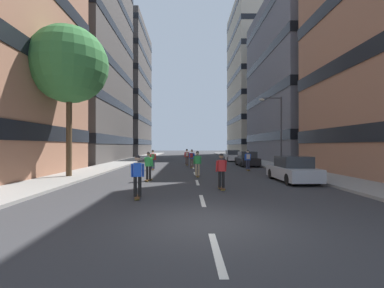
{
  "coord_description": "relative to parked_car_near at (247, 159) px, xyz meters",
  "views": [
    {
      "loc": [
        -0.6,
        -7.34,
        2.16
      ],
      "look_at": [
        0.0,
        24.4,
        2.33
      ],
      "focal_mm": 24.72,
      "sensor_mm": 36.0,
      "label": 1
    }
  ],
  "objects": [
    {
      "name": "skater_1",
      "position": [
        -6.29,
        1.31,
        0.32
      ],
      "size": [
        0.55,
        0.92,
        1.78
      ],
      "color": "brown",
      "rests_on": "ground_plane"
    },
    {
      "name": "skater_3",
      "position": [
        -5.56,
        -9.33,
        0.29
      ],
      "size": [
        0.54,
        0.91,
        1.78
      ],
      "color": "brown",
      "rests_on": "ground_plane"
    },
    {
      "name": "skater_4",
      "position": [
        -5.81,
        -2.02,
        0.32
      ],
      "size": [
        0.56,
        0.92,
        1.78
      ],
      "color": "brown",
      "rests_on": "ground_plane"
    },
    {
      "name": "parked_car_mid",
      "position": [
        0.0,
        8.96,
        0.0
      ],
      "size": [
        1.82,
        4.4,
        1.52
      ],
      "color": "silver",
      "rests_on": "ground_plane"
    },
    {
      "name": "ground_plane",
      "position": [
        -5.68,
        6.07,
        -0.7
      ],
      "size": [
        157.31,
        157.31,
        0.0
      ],
      "primitive_type": "plane",
      "color": "#333335"
    },
    {
      "name": "skater_0",
      "position": [
        -9.29,
        -4.15,
        0.32
      ],
      "size": [
        0.56,
        0.92,
        1.78
      ],
      "color": "brown",
      "rests_on": "ground_plane"
    },
    {
      "name": "skater_6",
      "position": [
        -1.04,
        -4.88,
        0.32
      ],
      "size": [
        0.53,
        0.9,
        1.78
      ],
      "color": "brown",
      "rests_on": "ground_plane"
    },
    {
      "name": "street_tree_near",
      "position": [
        -14.09,
        -9.87,
        6.79
      ],
      "size": [
        5.05,
        5.05,
        9.91
      ],
      "color": "#4C3823",
      "rests_on": "sidewalk_left"
    },
    {
      "name": "parked_car_near",
      "position": [
        0.0,
        0.0,
        0.0
      ],
      "size": [
        1.82,
        4.4,
        1.52
      ],
      "color": "black",
      "rests_on": "ground_plane"
    },
    {
      "name": "building_right_mid",
      "position": [
        11.11,
        8.95,
        10.44
      ],
      "size": [
        13.78,
        19.64,
        22.1
      ],
      "color": "slate",
      "rests_on": "ground_plane"
    },
    {
      "name": "building_right_far",
      "position": [
        11.11,
        32.6,
        16.45
      ],
      "size": [
        13.78,
        18.33,
        34.11
      ],
      "color": "#B2A893",
      "rests_on": "ground_plane"
    },
    {
      "name": "sidewalk_right",
      "position": [
        2.74,
        9.35,
        -0.63
      ],
      "size": [
        3.07,
        72.1,
        0.14
      ],
      "primitive_type": "cube",
      "color": "gray",
      "rests_on": "ground_plane"
    },
    {
      "name": "sidewalk_left",
      "position": [
        -14.09,
        9.35,
        -0.63
      ],
      "size": [
        3.07,
        72.1,
        0.14
      ],
      "primitive_type": "cube",
      "color": "gray",
      "rests_on": "ground_plane"
    },
    {
      "name": "lane_markings",
      "position": [
        -5.68,
        7.86,
        -0.7
      ],
      "size": [
        0.16,
        62.2,
        0.01
      ],
      "color": "silver",
      "rests_on": "ground_plane"
    },
    {
      "name": "skater_2",
      "position": [
        -4.59,
        -14.59,
        0.29
      ],
      "size": [
        0.55,
        0.91,
        1.78
      ],
      "color": "brown",
      "rests_on": "ground_plane"
    },
    {
      "name": "streetlamp_right",
      "position": [
        2.06,
        -3.25,
        3.44
      ],
      "size": [
        2.13,
        0.3,
        6.5
      ],
      "color": "#3F3F44",
      "rests_on": "sidewalk_right"
    },
    {
      "name": "skater_5",
      "position": [
        -8.29,
        -16.73,
        0.29
      ],
      "size": [
        0.56,
        0.92,
        1.78
      ],
      "color": "brown",
      "rests_on": "ground_plane"
    },
    {
      "name": "building_left_mid",
      "position": [
        -22.46,
        8.95,
        13.88
      ],
      "size": [
        13.78,
        18.62,
        28.98
      ],
      "color": "#4C4744",
      "rests_on": "ground_plane"
    },
    {
      "name": "building_left_far",
      "position": [
        -22.46,
        32.6,
        13.91
      ],
      "size": [
        13.78,
        19.02,
        29.05
      ],
      "color": "#4C4744",
      "rests_on": "ground_plane"
    },
    {
      "name": "skater_7",
      "position": [
        -8.61,
        -11.42,
        0.29
      ],
      "size": [
        0.57,
        0.92,
        1.78
      ],
      "color": "brown",
      "rests_on": "ground_plane"
    },
    {
      "name": "parked_car_far",
      "position": [
        0.0,
        -11.9,
        0.0
      ],
      "size": [
        1.82,
        4.4,
        1.52
      ],
      "color": "#B2B7BF",
      "rests_on": "ground_plane"
    }
  ]
}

